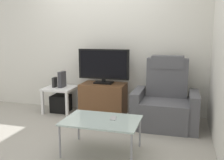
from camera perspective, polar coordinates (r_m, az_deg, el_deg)
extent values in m
plane|color=#9E998E|center=(3.84, -7.15, -11.38)|extent=(6.40, 6.40, 0.00)
cube|color=silver|center=(4.63, -2.04, 8.89)|extent=(6.40, 0.06, 2.60)
cube|color=silver|center=(3.32, 24.07, 7.44)|extent=(0.06, 4.48, 2.60)
cube|color=brown|center=(4.46, -1.94, -4.39)|extent=(0.77, 0.48, 0.57)
cube|color=black|center=(4.22, -2.90, -3.66)|extent=(0.71, 0.02, 0.02)
cube|color=black|center=(4.26, -2.69, -3.05)|extent=(0.34, 0.11, 0.04)
cube|color=black|center=(4.42, -1.89, -0.59)|extent=(0.32, 0.20, 0.03)
cube|color=black|center=(4.41, -1.89, -0.08)|extent=(0.06, 0.04, 0.05)
cube|color=black|center=(4.37, -1.91, 3.59)|extent=(0.90, 0.05, 0.52)
cube|color=black|center=(4.34, -2.02, 3.55)|extent=(0.83, 0.01, 0.47)
cube|color=#515156|center=(4.00, 11.83, -7.44)|extent=(0.70, 0.72, 0.42)
cube|color=#515156|center=(4.14, 12.36, 0.56)|extent=(0.64, 0.20, 0.62)
cube|color=#515156|center=(4.13, 12.51, 4.02)|extent=(0.50, 0.26, 0.20)
cube|color=#515156|center=(4.03, 5.87, -6.11)|extent=(0.14, 0.68, 0.56)
cube|color=#515156|center=(3.98, 17.95, -6.78)|extent=(0.14, 0.68, 0.56)
cube|color=white|center=(4.71, -11.60, -1.81)|extent=(0.54, 0.54, 0.04)
cube|color=white|center=(4.68, -15.44, -4.97)|extent=(0.04, 0.04, 0.42)
cube|color=white|center=(4.45, -10.16, -5.52)|extent=(0.04, 0.04, 0.42)
cube|color=white|center=(5.07, -12.68, -3.65)|extent=(0.04, 0.04, 0.42)
cube|color=white|center=(4.87, -7.72, -4.08)|extent=(0.04, 0.04, 0.42)
cube|color=black|center=(4.78, -11.48, -5.19)|extent=(0.31, 0.31, 0.31)
cube|color=#262626|center=(4.72, -12.84, -0.49)|extent=(0.04, 0.13, 0.18)
cube|color=#333338|center=(4.67, -11.24, 0.13)|extent=(0.07, 0.20, 0.29)
cube|color=#B2C6C1|center=(3.05, -2.36, -9.12)|extent=(0.90, 0.60, 0.02)
cylinder|color=gray|center=(3.04, -11.72, -13.52)|extent=(0.02, 0.02, 0.39)
cylinder|color=gray|center=(2.79, 4.44, -15.66)|extent=(0.02, 0.02, 0.39)
cylinder|color=gray|center=(3.49, -7.60, -10.19)|extent=(0.02, 0.02, 0.39)
cylinder|color=gray|center=(3.27, 6.34, -11.62)|extent=(0.02, 0.02, 0.39)
cube|color=#B7B7BC|center=(3.08, 0.30, -8.60)|extent=(0.09, 0.16, 0.01)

